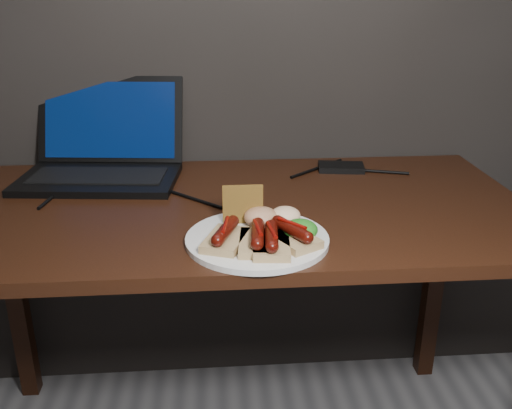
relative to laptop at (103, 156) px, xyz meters
name	(u,v)px	position (x,y,z in m)	size (l,w,h in m)	color
desk	(233,238)	(0.34, -0.24, -0.14)	(1.40, 0.70, 0.75)	black
laptop	(103,156)	(0.00, 0.00, 0.00)	(0.43, 0.37, 0.25)	black
hard_drive	(341,167)	(0.65, -0.01, -0.05)	(0.12, 0.07, 0.02)	black
desk_cables	(236,182)	(0.35, -0.10, -0.05)	(0.94, 0.35, 0.01)	black
plate	(257,239)	(0.38, -0.45, -0.05)	(0.29, 0.29, 0.01)	silver
bread_sausage_left	(226,236)	(0.31, -0.48, -0.03)	(0.11, 0.13, 0.04)	tan
bread_sausage_center	(258,239)	(0.37, -0.50, -0.03)	(0.08, 0.12, 0.04)	tan
bread_sausage_right	(292,235)	(0.44, -0.49, -0.03)	(0.12, 0.13, 0.04)	tan
bread_sausage_extra	(271,241)	(0.40, -0.51, -0.03)	(0.08, 0.12, 0.04)	tan
crispbread	(243,204)	(0.35, -0.38, 0.00)	(0.09, 0.01, 0.09)	olive
salad_greens	(300,230)	(0.46, -0.47, -0.02)	(0.07, 0.07, 0.04)	#1C5E12
salsa_mound	(261,217)	(0.39, -0.40, -0.02)	(0.07, 0.07, 0.04)	#9E250F
coleslaw_mound	(285,215)	(0.44, -0.39, -0.03)	(0.06, 0.06, 0.04)	white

